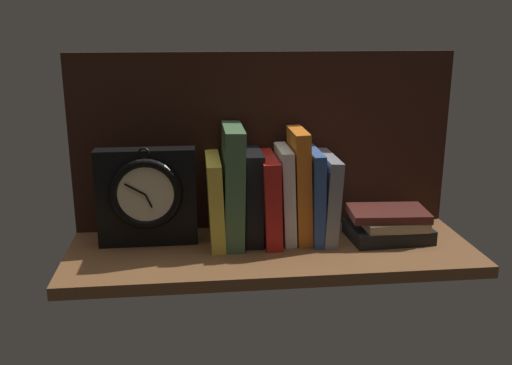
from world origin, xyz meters
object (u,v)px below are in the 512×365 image
Objects in this scene: book_white_catcher at (285,194)px; book_stack_side at (389,224)px; book_black_skeptic at (252,196)px; framed_clock at (147,196)px; book_red_requiem at (270,198)px; book_orange_pandolfini at (299,185)px; book_yellow_seinlanguage at (215,200)px; book_green_romantic at (233,185)px; book_gray_chess at (326,197)px; book_blue_modern at (313,194)px.

book_white_catcher is 24.06cm from book_stack_side.
book_black_skeptic is 0.92× the size of framed_clock.
book_orange_pandolfini is at bearing 0.00° from book_red_requiem.
book_yellow_seinlanguage is at bearing 180.00° from book_white_catcher.
book_gray_chess is at bearing 0.00° from book_green_romantic.
book_green_romantic reaches higher than book_stack_side.
book_blue_modern is at bearing 170.17° from book_stack_side.
book_white_catcher is at bearing 180.00° from book_blue_modern.
book_stack_side is (16.65, -2.88, -6.73)cm from book_blue_modern.
book_black_skeptic is at bearing 180.00° from book_red_requiem.
framed_clock reaches higher than book_yellow_seinlanguage.
book_blue_modern reaches higher than book_gray_chess.
book_gray_chess is at bearing -0.00° from book_orange_pandolfini.
book_orange_pandolfini is at bearing 180.00° from book_blue_modern.
book_white_catcher is (11.46, 0.00, -2.37)cm from book_green_romantic.
book_yellow_seinlanguage reaches higher than book_gray_chess.
book_black_skeptic is 1.06× the size of book_red_requiem.
book_orange_pandolfini is at bearing 180.00° from book_gray_chess.
book_stack_side is at bearing -2.89° from framed_clock.
book_green_romantic reaches higher than book_black_skeptic.
book_white_catcher reaches higher than book_yellow_seinlanguage.
book_orange_pandolfini is 6.64cm from book_gray_chess.
book_white_catcher is at bearing 0.00° from book_red_requiem.
framed_clock is at bearing -179.57° from book_white_catcher.
book_white_catcher is 1.11× the size of book_gray_chess.
book_white_catcher is 1.03× the size of book_blue_modern.
book_white_catcher is 3.66cm from book_orange_pandolfini.
book_yellow_seinlanguage is 18.65cm from book_orange_pandolfini.
framed_clock is at bearing 177.11° from book_stack_side.
book_red_requiem is at bearing 180.00° from book_white_catcher.
book_black_skeptic is 30.93cm from book_stack_side.
book_orange_pandolfini reaches higher than book_blue_modern.
book_green_romantic reaches higher than book_orange_pandolfini.
book_gray_chess is 0.85× the size of framed_clock.
book_blue_modern is (17.65, 0.00, -2.64)cm from book_green_romantic.
book_red_requiem is 26.52cm from framed_clock.
book_white_catcher is 1.14× the size of book_stack_side.
book_yellow_seinlanguage reaches higher than book_stack_side.
book_blue_modern is at bearing 0.00° from book_black_skeptic.
book_yellow_seinlanguage is 0.74× the size of book_green_romantic.
book_red_requiem is (3.92, 0.00, -0.60)cm from book_black_skeptic.
book_white_catcher is (7.21, 0.00, 0.27)cm from book_black_skeptic.
book_yellow_seinlanguage is 8.13cm from book_black_skeptic.
book_green_romantic reaches higher than book_yellow_seinlanguage.
book_black_skeptic is (4.25, 0.00, -2.65)cm from book_green_romantic.
book_blue_modern is at bearing 0.00° from book_white_catcher.
book_black_skeptic is at bearing 0.00° from book_yellow_seinlanguage.
book_yellow_seinlanguage is 1.01× the size of book_gray_chess.
book_yellow_seinlanguage is at bearing 175.68° from book_stack_side.
book_stack_side is (30.05, -2.88, -6.72)cm from book_black_skeptic.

